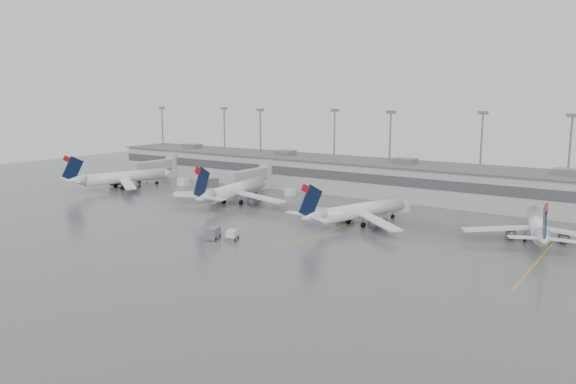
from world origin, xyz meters
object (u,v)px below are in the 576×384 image
Objects in this scene: jet_far_left at (120,177)px; jet_mid_right at (358,211)px; baggage_tug at (232,236)px; jet_mid_left at (233,190)px; jet_far_right at (538,225)px.

jet_far_left is 1.07× the size of jet_mid_right.
baggage_tug is (-12.42, -21.85, -2.19)m from jet_mid_right.
baggage_tug is (20.63, -25.10, -2.51)m from jet_mid_left.
jet_mid_left reaches higher than jet_far_right.
jet_far_left is 0.94× the size of jet_mid_left.
jet_mid_left is at bearing -167.94° from jet_mid_right.
jet_far_left is at bearing -164.54° from jet_mid_right.
jet_mid_left is at bearing 168.43° from jet_far_right.
jet_mid_right is at bearing 177.70° from jet_far_right.
baggage_tug is at bearing -8.14° from jet_far_left.
jet_mid_left is at bearing 107.42° from baggage_tug.
jet_far_left reaches higher than jet_mid_right.
jet_mid_left is 32.58m from baggage_tug.
jet_mid_left is 1.14× the size of jet_mid_right.
jet_mid_left is 33.22m from jet_mid_right.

